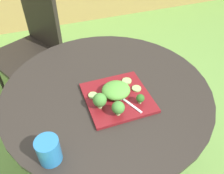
# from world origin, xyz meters

# --- Properties ---
(ground_plane) EXTENTS (12.00, 12.00, 0.00)m
(ground_plane) POSITION_xyz_m (0.00, 0.00, 0.00)
(ground_plane) COLOR #669342
(patio_table) EXTENTS (0.98, 0.98, 0.70)m
(patio_table) POSITION_xyz_m (0.00, 0.00, 0.47)
(patio_table) COLOR #28231E
(patio_table) RESTS_ON ground_plane
(patio_chair) EXTENTS (0.60, 0.60, 0.90)m
(patio_chair) POSITION_xyz_m (-0.30, 0.88, 0.53)
(patio_chair) COLOR black
(patio_chair) RESTS_ON ground_plane
(salad_plate) EXTENTS (0.28, 0.28, 0.01)m
(salad_plate) POSITION_xyz_m (0.02, -0.08, 0.71)
(salad_plate) COLOR maroon
(salad_plate) RESTS_ON patio_table
(drinking_glass) EXTENTS (0.08, 0.08, 0.10)m
(drinking_glass) POSITION_xyz_m (-0.30, -0.28, 0.75)
(drinking_glass) COLOR #236BA8
(drinking_glass) RESTS_ON patio_table
(fork) EXTENTS (0.08, 0.15, 0.00)m
(fork) POSITION_xyz_m (0.05, -0.12, 0.72)
(fork) COLOR silver
(fork) RESTS_ON salad_plate
(lettuce_mound) EXTENTS (0.13, 0.12, 0.05)m
(lettuce_mound) POSITION_xyz_m (0.02, -0.07, 0.74)
(lettuce_mound) COLOR #519338
(lettuce_mound) RESTS_ON salad_plate
(broccoli_floret_0) EXTENTS (0.04, 0.04, 0.05)m
(broccoli_floret_0) POSITION_xyz_m (0.10, -0.15, 0.74)
(broccoli_floret_0) COLOR #99B770
(broccoli_floret_0) RESTS_ON salad_plate
(broccoli_floret_1) EXTENTS (0.05, 0.05, 0.07)m
(broccoli_floret_1) POSITION_xyz_m (-0.01, -0.18, 0.75)
(broccoli_floret_1) COLOR #99B770
(broccoli_floret_1) RESTS_ON salad_plate
(broccoli_floret_2) EXTENTS (0.06, 0.06, 0.07)m
(broccoli_floret_2) POSITION_xyz_m (-0.07, -0.12, 0.76)
(broccoli_floret_2) COLOR #99B770
(broccoli_floret_2) RESTS_ON salad_plate
(cucumber_slice_0) EXTENTS (0.04, 0.04, 0.01)m
(cucumber_slice_0) POSITION_xyz_m (0.12, -0.06, 0.72)
(cucumber_slice_0) COLOR #8EB766
(cucumber_slice_0) RESTS_ON salad_plate
(cucumber_slice_1) EXTENTS (0.04, 0.04, 0.01)m
(cucumber_slice_1) POSITION_xyz_m (-0.08, -0.04, 0.72)
(cucumber_slice_1) COLOR #8EB766
(cucumber_slice_1) RESTS_ON salad_plate
(cucumber_slice_2) EXTENTS (0.04, 0.04, 0.01)m
(cucumber_slice_2) POSITION_xyz_m (0.10, 0.00, 0.72)
(cucumber_slice_2) COLOR #8EB766
(cucumber_slice_2) RESTS_ON salad_plate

